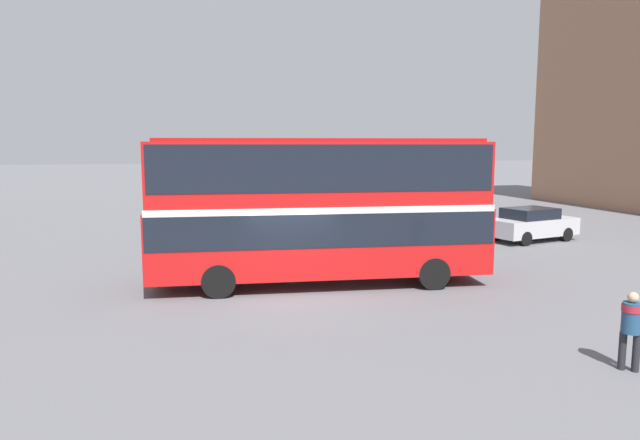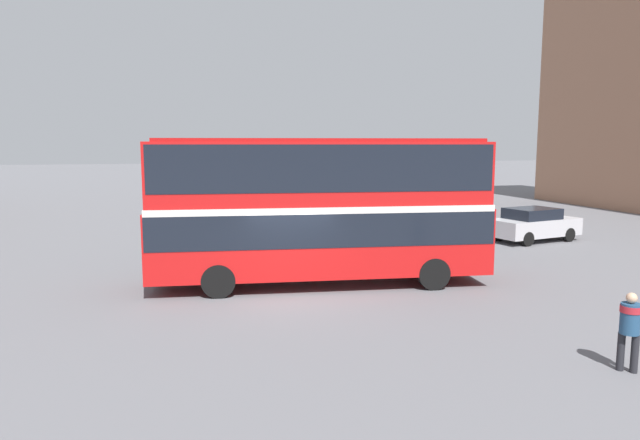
{
  "view_description": "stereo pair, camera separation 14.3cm",
  "coord_description": "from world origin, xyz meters",
  "px_view_note": "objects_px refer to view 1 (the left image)",
  "views": [
    {
      "loc": [
        -3.48,
        -15.86,
        4.4
      ],
      "look_at": [
        1.21,
        1.06,
        2.06
      ],
      "focal_mm": 32.0,
      "sensor_mm": 36.0,
      "label": 1
    },
    {
      "loc": [
        -3.35,
        -15.9,
        4.4
      ],
      "look_at": [
        1.21,
        1.06,
        2.06
      ],
      "focal_mm": 32.0,
      "sensor_mm": 36.0,
      "label": 2
    }
  ],
  "objects_px": {
    "pedestrian_foreground": "(631,323)",
    "parked_car_kerb_near": "(433,208)",
    "double_decker_bus": "(320,202)",
    "parked_car_kerb_far": "(531,224)"
  },
  "relations": [
    {
      "from": "double_decker_bus",
      "to": "parked_car_kerb_near",
      "type": "distance_m",
      "value": 16.29
    },
    {
      "from": "parked_car_kerb_far",
      "to": "double_decker_bus",
      "type": "bearing_deg",
      "value": -167.14
    },
    {
      "from": "pedestrian_foreground",
      "to": "parked_car_kerb_near",
      "type": "height_order",
      "value": "pedestrian_foreground"
    },
    {
      "from": "parked_car_kerb_near",
      "to": "pedestrian_foreground",
      "type": "bearing_deg",
      "value": -95.19
    },
    {
      "from": "parked_car_kerb_far",
      "to": "parked_car_kerb_near",
      "type": "bearing_deg",
      "value": 88.25
    },
    {
      "from": "double_decker_bus",
      "to": "parked_car_kerb_near",
      "type": "bearing_deg",
      "value": 57.66
    },
    {
      "from": "double_decker_bus",
      "to": "parked_car_kerb_far",
      "type": "bearing_deg",
      "value": 31.66
    },
    {
      "from": "parked_car_kerb_far",
      "to": "pedestrian_foreground",
      "type": "bearing_deg",
      "value": -131.04
    },
    {
      "from": "parked_car_kerb_near",
      "to": "parked_car_kerb_far",
      "type": "distance_m",
      "value": 7.33
    },
    {
      "from": "pedestrian_foreground",
      "to": "parked_car_kerb_near",
      "type": "xyz_separation_m",
      "value": [
        6.24,
        20.8,
        -0.17
      ]
    }
  ]
}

